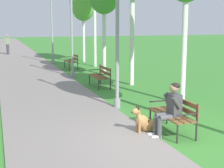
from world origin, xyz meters
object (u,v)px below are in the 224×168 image
at_px(person_seated_on_near_bench, 170,107).
at_px(lamp_post_mid, 72,33).
at_px(pedestrian_distant, 8,45).
at_px(park_bench_mid, 101,75).
at_px(lamp_post_near, 117,30).
at_px(park_bench_far, 72,60).
at_px(lamp_post_far, 52,29).
at_px(park_bench_near, 174,112).
at_px(dog_shepherd, 144,122).

relative_size(person_seated_on_near_bench, lamp_post_mid, 0.30).
relative_size(lamp_post_mid, pedestrian_distant, 2.50).
xyz_separation_m(park_bench_mid, lamp_post_near, (-0.56, -3.54, 1.89)).
height_order(park_bench_mid, pedestrian_distant, pedestrian_distant).
bearing_deg(park_bench_far, lamp_post_far, 102.29).
bearing_deg(lamp_post_far, park_bench_near, -88.28).
relative_size(lamp_post_near, lamp_post_far, 1.09).
bearing_deg(lamp_post_mid, person_seated_on_near_bench, -88.42).
height_order(person_seated_on_near_bench, lamp_post_far, lamp_post_far).
xyz_separation_m(lamp_post_near, lamp_post_mid, (0.01, 6.39, -0.27)).
bearing_deg(pedestrian_distant, park_bench_mid, -79.32).
relative_size(park_bench_mid, lamp_post_mid, 0.36).
distance_m(person_seated_on_near_bench, lamp_post_near, 3.36).
xyz_separation_m(person_seated_on_near_bench, dog_shepherd, (-0.47, 0.37, -0.42)).
xyz_separation_m(park_bench_mid, dog_shepherd, (-0.77, -6.04, -0.25)).
xyz_separation_m(park_bench_far, lamp_post_mid, (-0.64, -3.08, 1.63)).
bearing_deg(park_bench_near, lamp_post_far, 91.72).
relative_size(park_bench_mid, lamp_post_far, 0.35).
distance_m(park_bench_far, dog_shepherd, 12.01).
xyz_separation_m(park_bench_mid, lamp_post_far, (-0.54, 8.81, 1.70)).
height_order(dog_shepherd, lamp_post_near, lamp_post_near).
bearing_deg(dog_shepherd, person_seated_on_near_bench, -38.08).
bearing_deg(lamp_post_far, park_bench_mid, -86.49).
distance_m(park_bench_near, person_seated_on_near_bench, 0.31).
height_order(park_bench_near, park_bench_mid, same).
bearing_deg(lamp_post_mid, park_bench_near, -87.08).
xyz_separation_m(person_seated_on_near_bench, pedestrian_distant, (-2.76, 22.60, 0.16)).
distance_m(park_bench_near, park_bench_far, 12.19).
bearing_deg(dog_shepherd, lamp_post_mid, 88.61).
distance_m(park_bench_near, pedestrian_distant, 22.63).
bearing_deg(lamp_post_mid, lamp_post_near, -90.07).
bearing_deg(park_bench_mid, person_seated_on_near_bench, -92.64).
relative_size(park_bench_mid, dog_shepherd, 1.81).
bearing_deg(person_seated_on_near_bench, lamp_post_mid, 91.58).
bearing_deg(park_bench_near, park_bench_mid, 89.19).
xyz_separation_m(lamp_post_mid, pedestrian_distant, (-2.50, 13.33, -1.30)).
relative_size(lamp_post_near, lamp_post_mid, 1.13).
height_order(person_seated_on_near_bench, dog_shepherd, person_seated_on_near_bench).
bearing_deg(lamp_post_mid, park_bench_far, 78.33).
bearing_deg(lamp_post_far, lamp_post_near, -90.09).
relative_size(park_bench_mid, person_seated_on_near_bench, 1.20).
height_order(park_bench_mid, lamp_post_far, lamp_post_far).
relative_size(park_bench_far, lamp_post_mid, 0.36).
relative_size(park_bench_near, park_bench_mid, 1.00).
relative_size(park_bench_far, pedestrian_distant, 0.91).
xyz_separation_m(park_bench_mid, person_seated_on_near_bench, (-0.30, -6.41, 0.17)).
height_order(park_bench_near, park_bench_far, same).
xyz_separation_m(lamp_post_near, lamp_post_far, (0.02, 12.34, -0.19)).
relative_size(park_bench_far, lamp_post_far, 0.35).
height_order(person_seated_on_near_bench, lamp_post_near, lamp_post_near).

